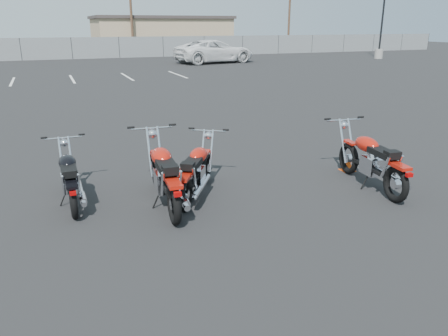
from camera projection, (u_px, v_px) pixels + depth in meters
name	position (u px, v px, depth m)	size (l,w,h in m)	color
ground	(226.00, 221.00, 6.71)	(120.00, 120.00, 0.00)	black
motorcycle_front_red	(165.00, 176.00, 7.16)	(0.89, 2.31, 1.13)	black
motorcycle_second_black	(70.00, 178.00, 7.26)	(0.76, 1.96, 0.96)	black
motorcycle_third_red	(197.00, 171.00, 7.57)	(1.45, 1.90, 1.00)	black
motorcycle_rear_red	(372.00, 161.00, 7.98)	(0.87, 2.25, 1.10)	black
training_cone_near	(348.00, 163.00, 8.97)	(0.26, 0.26, 0.31)	#EB490C
light_pole_east	(382.00, 25.00, 37.27)	(0.80, 0.70, 10.74)	gray
chainlink_fence	(72.00, 48.00, 37.25)	(80.06, 0.06, 1.80)	slate
tan_building_east	(160.00, 34.00, 48.42)	(14.40, 9.40, 3.70)	tan
utility_pole_c	(131.00, 4.00, 41.71)	(1.80, 0.24, 9.00)	#472F21
utility_pole_d	(290.00, 7.00, 48.97)	(1.80, 0.24, 9.00)	#472F21
parking_line_stripes	(43.00, 80.00, 23.44)	(15.12, 4.00, 0.01)	silver
white_van	(215.00, 45.00, 33.60)	(7.19, 2.88, 2.73)	white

